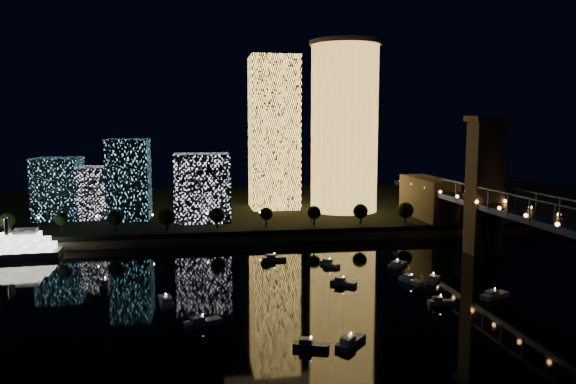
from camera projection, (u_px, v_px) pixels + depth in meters
ground at (346, 305)px, 146.55m from camera, size 520.00×520.00×0.00m
far_bank at (268, 207)px, 302.98m from camera, size 420.00×160.00×5.00m
seawall at (293, 237)px, 226.69m from camera, size 420.00×6.00×3.00m
tower_cylindrical at (344, 127)px, 269.56m from camera, size 34.00×34.00×81.01m
tower_rectangular at (274, 133)px, 280.23m from camera, size 23.65×23.65×75.26m
midrise_blocks at (127, 186)px, 249.79m from camera, size 85.07×37.64×35.48m
truss_bridge at (566, 234)px, 158.69m from camera, size 13.00×266.00×50.00m
motorboats at (329, 290)px, 157.37m from camera, size 112.70×82.59×2.78m
esplanade_trees at (222, 215)px, 226.97m from camera, size 166.56×6.96×8.98m
street_lamps at (207, 217)px, 232.07m from camera, size 132.70×0.70×5.65m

